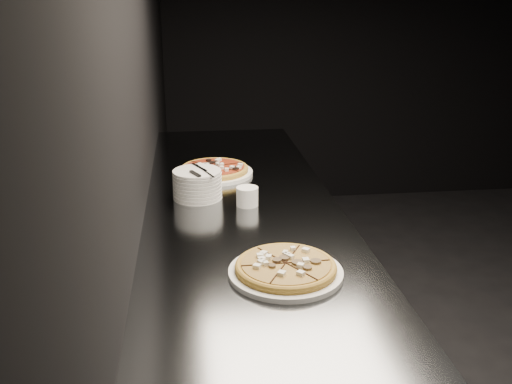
{
  "coord_description": "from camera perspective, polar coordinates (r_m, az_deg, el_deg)",
  "views": [
    {
      "loc": [
        -2.32,
        -2.08,
        1.71
      ],
      "look_at": [
        -2.08,
        -0.06,
        0.98
      ],
      "focal_mm": 40.0,
      "sensor_mm": 36.0,
      "label": 1
    }
  ],
  "objects": [
    {
      "name": "wall_left",
      "position": [
        2.11,
        -11.81,
        10.84
      ],
      "size": [
        0.02,
        5.0,
        2.8
      ],
      "primitive_type": "cube",
      "color": "black",
      "rests_on": "floor"
    },
    {
      "name": "ramekin",
      "position": [
        2.19,
        -0.88,
        -0.39
      ],
      "size": [
        0.08,
        0.08,
        0.07
      ],
      "color": "white",
      "rests_on": "counter"
    },
    {
      "name": "cutlery",
      "position": [
        2.24,
        -5.73,
        2.11
      ],
      "size": [
        0.08,
        0.2,
        0.01
      ],
      "rotation": [
        0.0,
        0.0,
        0.45
      ],
      "color": "silver",
      "rests_on": "plate_stack"
    },
    {
      "name": "plate_stack",
      "position": [
        2.27,
        -5.88,
        0.77
      ],
      "size": [
        0.19,
        0.19,
        0.11
      ],
      "color": "white",
      "rests_on": "counter"
    },
    {
      "name": "wall_back",
      "position": [
        5.15,
        20.68,
        14.95
      ],
      "size": [
        5.0,
        0.02,
        2.8
      ],
      "primitive_type": "cube",
      "color": "black",
      "rests_on": "floor"
    },
    {
      "name": "counter",
      "position": [
        2.43,
        -1.37,
        -11.21
      ],
      "size": [
        0.74,
        2.44,
        0.92
      ],
      "color": "slate",
      "rests_on": "floor"
    },
    {
      "name": "pizza_mushroom",
      "position": [
        1.67,
        2.99,
        -7.65
      ],
      "size": [
        0.34,
        0.34,
        0.04
      ],
      "rotation": [
        0.0,
        0.0,
        0.02
      ],
      "color": "white",
      "rests_on": "counter"
    },
    {
      "name": "pizza_tomato",
      "position": [
        2.57,
        -4.18,
        2.2
      ],
      "size": [
        0.39,
        0.39,
        0.04
      ],
      "rotation": [
        0.0,
        0.0,
        0.33
      ],
      "color": "white",
      "rests_on": "counter"
    }
  ]
}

